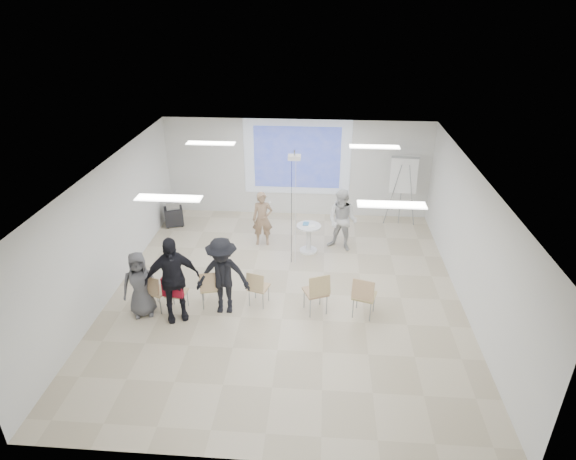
# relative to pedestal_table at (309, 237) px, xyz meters

# --- Properties ---
(floor) EXTENTS (8.00, 9.00, 0.10)m
(floor) POSITION_rel_pedestal_table_xyz_m (-0.46, -2.05, -0.50)
(floor) COLOR beige
(floor) RESTS_ON ground
(ceiling) EXTENTS (8.00, 9.00, 0.10)m
(ceiling) POSITION_rel_pedestal_table_xyz_m (-0.46, -2.05, 2.60)
(ceiling) COLOR white
(ceiling) RESTS_ON wall_back
(wall_back) EXTENTS (8.00, 0.10, 3.00)m
(wall_back) POSITION_rel_pedestal_table_xyz_m (-0.46, 2.50, 1.05)
(wall_back) COLOR silver
(wall_back) RESTS_ON floor
(wall_left) EXTENTS (0.10, 9.00, 3.00)m
(wall_left) POSITION_rel_pedestal_table_xyz_m (-4.51, -2.05, 1.05)
(wall_left) COLOR silver
(wall_left) RESTS_ON floor
(wall_right) EXTENTS (0.10, 9.00, 3.00)m
(wall_right) POSITION_rel_pedestal_table_xyz_m (3.59, -2.05, 1.05)
(wall_right) COLOR silver
(wall_right) RESTS_ON floor
(projection_halo) EXTENTS (3.20, 0.01, 2.30)m
(projection_halo) POSITION_rel_pedestal_table_xyz_m (-0.46, 2.43, 1.40)
(projection_halo) COLOR silver
(projection_halo) RESTS_ON wall_back
(projection_image) EXTENTS (2.60, 0.01, 1.90)m
(projection_image) POSITION_rel_pedestal_table_xyz_m (-0.46, 2.42, 1.40)
(projection_image) COLOR #3547B6
(projection_image) RESTS_ON wall_back
(pedestal_table) EXTENTS (0.70, 0.70, 0.80)m
(pedestal_table) POSITION_rel_pedestal_table_xyz_m (0.00, 0.00, 0.00)
(pedestal_table) COLOR white
(pedestal_table) RESTS_ON floor
(player_left) EXTENTS (0.67, 0.49, 1.73)m
(player_left) POSITION_rel_pedestal_table_xyz_m (-1.28, 0.35, 0.42)
(player_left) COLOR #96765C
(player_left) RESTS_ON floor
(player_right) EXTENTS (1.13, 1.03, 1.89)m
(player_right) POSITION_rel_pedestal_table_xyz_m (0.89, 0.21, 0.50)
(player_right) COLOR silver
(player_right) RESTS_ON floor
(controller_left) EXTENTS (0.05, 0.12, 0.04)m
(controller_left) POSITION_rel_pedestal_table_xyz_m (-1.10, 0.60, 0.69)
(controller_left) COLOR white
(controller_left) RESTS_ON player_left
(controller_right) EXTENTS (0.09, 0.13, 0.04)m
(controller_right) POSITION_rel_pedestal_table_xyz_m (0.71, 0.46, 0.83)
(controller_right) COLOR silver
(controller_right) RESTS_ON player_right
(chair_far_left) EXTENTS (0.54, 0.56, 0.90)m
(chair_far_left) POSITION_rel_pedestal_table_xyz_m (-3.23, -2.91, 0.09)
(chair_far_left) COLOR tan
(chair_far_left) RESTS_ON floor
(chair_left_mid) EXTENTS (0.46, 0.49, 0.89)m
(chair_left_mid) POSITION_rel_pedestal_table_xyz_m (-2.78, -2.95, 0.08)
(chair_left_mid) COLOR tan
(chair_left_mid) RESTS_ON floor
(chair_left_inner) EXTENTS (0.52, 0.55, 0.93)m
(chair_left_inner) POSITION_rel_pedestal_table_xyz_m (-2.07, -2.70, 0.10)
(chair_left_inner) COLOR tan
(chair_left_inner) RESTS_ON floor
(chair_center) EXTENTS (0.51, 0.53, 0.87)m
(chair_center) POSITION_rel_pedestal_table_xyz_m (-1.04, -2.58, 0.07)
(chair_center) COLOR tan
(chair_center) RESTS_ON floor
(chair_right_inner) EXTENTS (0.63, 0.65, 1.01)m
(chair_right_inner) POSITION_rel_pedestal_table_xyz_m (0.28, -2.78, 0.15)
(chair_right_inner) COLOR tan
(chair_right_inner) RESTS_ON floor
(chair_right_far) EXTENTS (0.59, 0.61, 0.99)m
(chair_right_far) POSITION_rel_pedestal_table_xyz_m (1.27, -2.84, 0.14)
(chair_right_far) COLOR tan
(chair_right_far) RESTS_ON floor
(red_jacket) EXTENTS (0.46, 0.15, 0.43)m
(red_jacket) POSITION_rel_pedestal_table_xyz_m (-2.77, -3.10, 0.27)
(red_jacket) COLOR maroon
(red_jacket) RESTS_ON chair_left_mid
(laptop) EXTENTS (0.39, 0.32, 0.03)m
(laptop) POSITION_rel_pedestal_table_xyz_m (-2.08, -2.60, 0.05)
(laptop) COLOR black
(laptop) RESTS_ON chair_left_inner
(audience_left) EXTENTS (1.49, 1.22, 2.21)m
(audience_left) POSITION_rel_pedestal_table_xyz_m (-2.73, -3.15, 0.66)
(audience_left) COLOR black
(audience_left) RESTS_ON floor
(audience_mid) EXTENTS (1.33, 0.76, 2.02)m
(audience_mid) POSITION_rel_pedestal_table_xyz_m (-1.74, -2.84, 0.57)
(audience_mid) COLOR black
(audience_mid) RESTS_ON floor
(audience_outer) EXTENTS (0.95, 0.78, 1.68)m
(audience_outer) POSITION_rel_pedestal_table_xyz_m (-3.48, -3.07, 0.40)
(audience_outer) COLOR #58585D
(audience_outer) RESTS_ON floor
(flipchart_easel) EXTENTS (0.92, 0.70, 2.12)m
(flipchart_easel) POSITION_rel_pedestal_table_xyz_m (2.66, 1.89, 1.12)
(flipchart_easel) COLOR gray
(flipchart_easel) RESTS_ON floor
(av_cart) EXTENTS (0.64, 0.58, 0.79)m
(av_cart) POSITION_rel_pedestal_table_xyz_m (-4.08, 1.32, -0.08)
(av_cart) COLOR black
(av_cart) RESTS_ON floor
(ceiling_projector) EXTENTS (0.30, 0.25, 3.00)m
(ceiling_projector) POSITION_rel_pedestal_table_xyz_m (-0.36, -0.56, 2.24)
(ceiling_projector) COLOR white
(ceiling_projector) RESTS_ON ceiling
(fluor_panel_nw) EXTENTS (1.20, 0.30, 0.02)m
(fluor_panel_nw) POSITION_rel_pedestal_table_xyz_m (-2.46, -0.05, 2.52)
(fluor_panel_nw) COLOR white
(fluor_panel_nw) RESTS_ON ceiling
(fluor_panel_ne) EXTENTS (1.20, 0.30, 0.02)m
(fluor_panel_ne) POSITION_rel_pedestal_table_xyz_m (1.54, -0.05, 2.52)
(fluor_panel_ne) COLOR white
(fluor_panel_ne) RESTS_ON ceiling
(fluor_panel_sw) EXTENTS (1.20, 0.30, 0.02)m
(fluor_panel_sw) POSITION_rel_pedestal_table_xyz_m (-2.46, -3.55, 2.52)
(fluor_panel_sw) COLOR white
(fluor_panel_sw) RESTS_ON ceiling
(fluor_panel_se) EXTENTS (1.20, 0.30, 0.02)m
(fluor_panel_se) POSITION_rel_pedestal_table_xyz_m (1.54, -3.55, 2.52)
(fluor_panel_se) COLOR white
(fluor_panel_se) RESTS_ON ceiling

